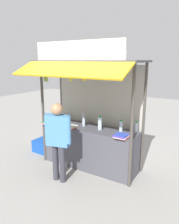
{
  "coord_description": "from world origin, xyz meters",
  "views": [
    {
      "loc": [
        2.33,
        -3.82,
        2.35
      ],
      "look_at": [
        0.0,
        0.0,
        1.27
      ],
      "focal_mm": 34.49,
      "sensor_mm": 36.0,
      "label": 1
    }
  ],
  "objects": [
    {
      "name": "ground_plane",
      "position": [
        0.0,
        0.0,
        0.0
      ],
      "size": [
        20.0,
        20.0,
        0.0
      ],
      "primitive_type": "plane",
      "color": "gray"
    },
    {
      "name": "water_bottle_center",
      "position": [
        0.97,
        0.22,
        1.03
      ],
      "size": [
        0.07,
        0.07,
        0.23
      ],
      "color": "silver",
      "rests_on": "stall_counter"
    },
    {
      "name": "magazine_stack_right",
      "position": [
        -0.99,
        -0.22,
        0.94
      ],
      "size": [
        0.22,
        0.32,
        0.05
      ],
      "color": "white",
      "rests_on": "stall_counter"
    },
    {
      "name": "banana_bunch_leftmost",
      "position": [
        -0.18,
        -0.4,
        2.01
      ],
      "size": [
        0.09,
        0.09,
        0.28
      ],
      "color": "#332D23"
    },
    {
      "name": "water_bottle_left",
      "position": [
        -0.8,
        0.1,
        1.03
      ],
      "size": [
        0.07,
        0.07,
        0.25
      ],
      "color": "silver",
      "rests_on": "stall_counter"
    },
    {
      "name": "water_bottle_front_left",
      "position": [
        0.26,
        0.0,
        1.06
      ],
      "size": [
        0.09,
        0.09,
        0.31
      ],
      "color": "silver",
      "rests_on": "stall_counter"
    },
    {
      "name": "magazine_stack_rear_center",
      "position": [
        0.84,
        -0.22,
        0.95
      ],
      "size": [
        0.26,
        0.27,
        0.06
      ],
      "color": "black",
      "rests_on": "stall_counter"
    },
    {
      "name": "vendor_person",
      "position": [
        -0.2,
        -0.82,
        0.95
      ],
      "size": [
        0.6,
        0.29,
        1.58
      ],
      "rotation": [
        0.0,
        0.0,
        3.38
      ],
      "color": "#383842",
      "rests_on": "ground"
    },
    {
      "name": "banana_bunch_inner_left",
      "position": [
        0.13,
        -0.39,
        2.04
      ],
      "size": [
        0.1,
        0.1,
        0.25
      ],
      "color": "#332D23"
    },
    {
      "name": "stall_structure",
      "position": [
        0.0,
        0.08,
        1.61
      ],
      "size": [
        2.33,
        1.42,
        2.7
      ],
      "color": "#4C4742",
      "rests_on": "ground"
    },
    {
      "name": "water_bottle_mid_left",
      "position": [
        -0.16,
        0.03,
        1.02
      ],
      "size": [
        0.06,
        0.06,
        0.23
      ],
      "color": "silver",
      "rests_on": "stall_counter"
    },
    {
      "name": "banana_bunch_rightmost",
      "position": [
        -0.84,
        -0.39,
        1.98
      ],
      "size": [
        0.1,
        0.1,
        0.32
      ],
      "color": "#332D23"
    },
    {
      "name": "water_bottle_front_right",
      "position": [
        -0.28,
        0.19,
        1.03
      ],
      "size": [
        0.07,
        0.07,
        0.24
      ],
      "color": "silver",
      "rests_on": "stall_counter"
    },
    {
      "name": "plastic_crate",
      "position": [
        -1.47,
        0.09,
        0.16
      ],
      "size": [
        0.46,
        0.46,
        0.31
      ],
      "primitive_type": "cube",
      "rotation": [
        0.0,
        0.0,
        -0.03
      ],
      "color": "#194CB2",
      "rests_on": "ground"
    },
    {
      "name": "water_bottle_mid_right",
      "position": [
        0.69,
        0.12,
        1.03
      ],
      "size": [
        0.07,
        0.07,
        0.25
      ],
      "color": "silver",
      "rests_on": "stall_counter"
    },
    {
      "name": "magazine_stack_back_right",
      "position": [
        -0.35,
        -0.2,
        0.93
      ],
      "size": [
        0.23,
        0.29,
        0.03
      ],
      "color": "red",
      "rests_on": "stall_counter"
    },
    {
      "name": "stall_counter",
      "position": [
        0.0,
        0.0,
        0.46
      ],
      "size": [
        2.13,
        0.59,
        0.92
      ],
      "primitive_type": "cube",
      "color": "#4C4C56",
      "rests_on": "ground"
    }
  ]
}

